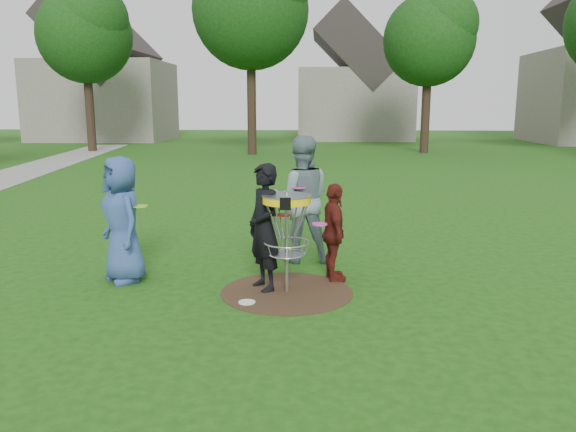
# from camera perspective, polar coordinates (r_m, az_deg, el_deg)

# --- Properties ---
(ground) EXTENTS (100.00, 100.00, 0.00)m
(ground) POSITION_cam_1_polar(r_m,az_deg,el_deg) (7.70, -0.12, -7.75)
(ground) COLOR #19470F
(ground) RESTS_ON ground
(dirt_patch) EXTENTS (1.80, 1.80, 0.01)m
(dirt_patch) POSITION_cam_1_polar(r_m,az_deg,el_deg) (7.70, -0.12, -7.73)
(dirt_patch) COLOR #47331E
(dirt_patch) RESTS_ON ground
(player_blue) EXTENTS (1.01, 1.04, 1.81)m
(player_blue) POSITION_cam_1_polar(r_m,az_deg,el_deg) (8.31, -16.45, -0.35)
(player_blue) COLOR #314E88
(player_blue) RESTS_ON ground
(player_black) EXTENTS (0.69, 0.76, 1.74)m
(player_black) POSITION_cam_1_polar(r_m,az_deg,el_deg) (7.62, -2.44, -1.17)
(player_black) COLOR black
(player_black) RESTS_ON ground
(player_grey) EXTENTS (1.06, 0.86, 2.03)m
(player_grey) POSITION_cam_1_polar(r_m,az_deg,el_deg) (9.01, 1.33, 1.72)
(player_grey) COLOR slate
(player_grey) RESTS_ON ground
(player_maroon) EXTENTS (0.50, 0.88, 1.42)m
(player_maroon) POSITION_cam_1_polar(r_m,az_deg,el_deg) (8.07, 4.68, -1.68)
(player_maroon) COLOR #591B14
(player_maroon) RESTS_ON ground
(disc_on_grass) EXTENTS (0.22, 0.22, 0.02)m
(disc_on_grass) POSITION_cam_1_polar(r_m,az_deg,el_deg) (7.32, -4.20, -8.75)
(disc_on_grass) COLOR white
(disc_on_grass) RESTS_ON ground
(disc_golf_basket) EXTENTS (0.66, 0.67, 1.38)m
(disc_golf_basket) POSITION_cam_1_polar(r_m,az_deg,el_deg) (7.43, -0.13, -0.30)
(disc_golf_basket) COLOR #9EA0A5
(disc_golf_basket) RESTS_ON ground
(held_discs) EXTENTS (2.74, 1.53, 0.40)m
(held_discs) POSITION_cam_1_polar(r_m,az_deg,el_deg) (7.97, -2.77, 0.87)
(held_discs) COLOR #92DD18
(held_discs) RESTS_ON ground
(tree_row) EXTENTS (51.20, 17.42, 9.90)m
(tree_row) POSITION_cam_1_polar(r_m,az_deg,el_deg) (28.19, 3.33, 18.76)
(tree_row) COLOR #38281C
(tree_row) RESTS_ON ground
(house_row) EXTENTS (44.50, 10.65, 11.62)m
(house_row) POSITION_cam_1_polar(r_m,az_deg,el_deg) (40.61, 9.56, 13.39)
(house_row) COLOR gray
(house_row) RESTS_ON ground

